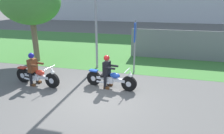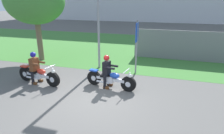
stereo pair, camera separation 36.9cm
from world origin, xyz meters
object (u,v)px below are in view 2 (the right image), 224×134
Objects in this scene: motorcycle_lead at (111,79)px; rider_follow at (35,65)px; rider_lead at (107,69)px; tree_roadside at (35,1)px; motorcycle_follow at (39,75)px; sign_banner at (137,39)px.

rider_follow is at bearing -163.87° from motorcycle_lead.
tree_roadside reaches higher than rider_lead.
motorcycle_follow is 0.46m from rider_follow.
motorcycle_lead is at bearing 17.01° from motorcycle_follow.
sign_banner is (5.99, -0.63, -1.75)m from tree_roadside.
sign_banner is at bearing 80.68° from motorcycle_lead.
rider_follow is at bearing -147.20° from sign_banner.
rider_lead is 2.39m from sign_banner.
motorcycle_follow is (-2.97, -0.52, -0.42)m from rider_lead.
motorcycle_lead is 0.99× the size of motorcycle_follow.
rider_follow is at bearing -57.24° from tree_roadside.
rider_follow is (-3.30, -0.46, 0.44)m from motorcycle_lead.
rider_lead is 0.54× the size of sign_banner.
motorcycle_follow is 0.86× the size of sign_banner.
motorcycle_follow is at bearing -162.00° from rider_lead.
tree_roadside is (-2.04, 3.17, 2.65)m from rider_follow.
motorcycle_follow is 4.77m from sign_banner.
motorcycle_follow is 1.58× the size of rider_follow.
tree_roadside is at bearing 130.87° from rider_follow.
sign_banner is (3.79, 2.57, 1.33)m from motorcycle_follow.
rider_follow reaches higher than motorcycle_follow.
sign_banner reaches higher than rider_lead.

